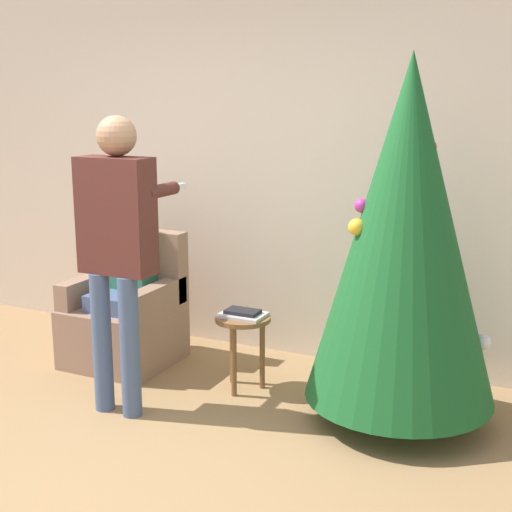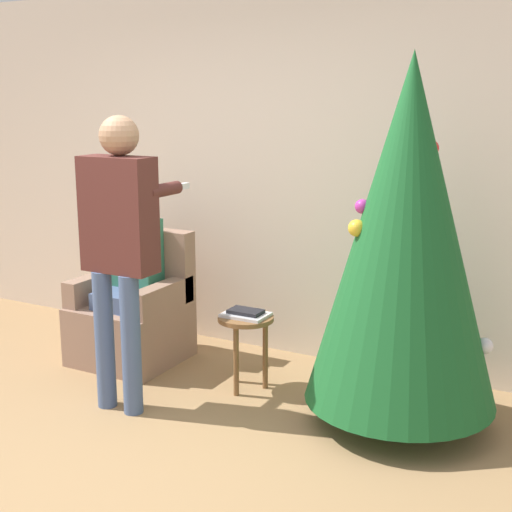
{
  "view_description": "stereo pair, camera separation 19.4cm",
  "coord_description": "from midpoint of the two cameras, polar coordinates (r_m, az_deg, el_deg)",
  "views": [
    {
      "loc": [
        2.2,
        -2.55,
        1.93
      ],
      "look_at": [
        0.46,
        1.1,
        1.0
      ],
      "focal_mm": 50.0,
      "sensor_mm": 36.0,
      "label": 1
    },
    {
      "loc": [
        2.38,
        -2.46,
        1.93
      ],
      "look_at": [
        0.46,
        1.1,
        1.0
      ],
      "focal_mm": 50.0,
      "sensor_mm": 36.0,
      "label": 2
    }
  ],
  "objects": [
    {
      "name": "armchair",
      "position": [
        5.33,
        -11.34,
        -4.85
      ],
      "size": [
        0.72,
        0.69,
        0.95
      ],
      "color": "#93705B",
      "rests_on": "ground_plane"
    },
    {
      "name": "ground_plane",
      "position": [
        3.9,
        -15.35,
        -17.25
      ],
      "size": [
        14.0,
        14.0,
        0.0
      ],
      "primitive_type": "plane",
      "color": "#99754C"
    },
    {
      "name": "person_standing",
      "position": [
        4.33,
        -12.33,
        1.54
      ],
      "size": [
        0.47,
        0.57,
        1.81
      ],
      "color": "#475B84",
      "rests_on": "ground_plane"
    },
    {
      "name": "book",
      "position": [
        4.67,
        -2.27,
        -4.48
      ],
      "size": [
        0.22,
        0.14,
        0.02
      ],
      "color": "black",
      "rests_on": "laptop"
    },
    {
      "name": "wall_back",
      "position": [
        5.29,
        -0.26,
        6.58
      ],
      "size": [
        8.0,
        0.06,
        2.7
      ],
      "color": "beige",
      "rests_on": "ground_plane"
    },
    {
      "name": "side_stool",
      "position": [
        4.71,
        -2.26,
        -5.94
      ],
      "size": [
        0.37,
        0.37,
        0.51
      ],
      "color": "brown",
      "rests_on": "ground_plane"
    },
    {
      "name": "christmas_tree",
      "position": [
        4.13,
        10.54,
        1.89
      ],
      "size": [
        1.12,
        1.12,
        2.16
      ],
      "color": "brown",
      "rests_on": "ground_plane"
    },
    {
      "name": "laptop",
      "position": [
        4.68,
        -2.27,
        -4.74
      ],
      "size": [
        0.29,
        0.21,
        0.02
      ],
      "color": "silver",
      "rests_on": "side_stool"
    },
    {
      "name": "person_seated",
      "position": [
        5.22,
        -11.68,
        -1.21
      ],
      "size": [
        0.36,
        0.46,
        1.25
      ],
      "color": "#475B84",
      "rests_on": "ground_plane"
    }
  ]
}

